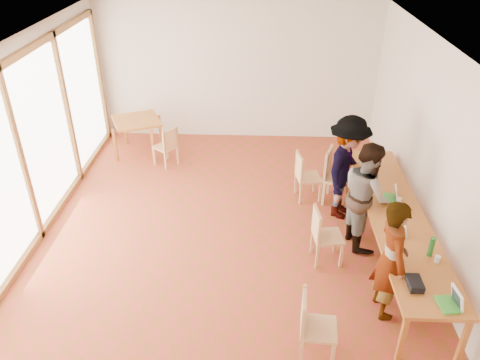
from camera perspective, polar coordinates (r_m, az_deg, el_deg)
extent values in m
plane|color=#A83D28|center=(7.43, -1.83, -7.57)|extent=(8.00, 8.00, 0.00)
cube|color=beige|center=(10.32, -0.34, 13.08)|extent=(6.00, 0.10, 3.00)
cube|color=beige|center=(7.06, 23.07, 2.03)|extent=(0.10, 8.00, 3.00)
cube|color=white|center=(7.44, -25.43, 2.94)|extent=(0.10, 8.00, 3.00)
cube|color=white|center=(6.06, -2.30, 15.58)|extent=(6.00, 8.00, 0.04)
cube|color=#B86928|center=(7.12, 18.50, -4.04)|extent=(0.80, 4.00, 0.05)
cube|color=#B86928|center=(5.86, 19.16, -17.85)|extent=(0.06, 0.06, 0.70)
cube|color=#B86928|center=(8.84, 13.07, 1.05)|extent=(0.06, 0.06, 0.70)
cube|color=#B86928|center=(6.09, 25.58, -17.31)|extent=(0.06, 0.06, 0.70)
cube|color=#B86928|center=(9.00, 17.33, 0.93)|extent=(0.06, 0.06, 0.70)
cube|color=#B86928|center=(10.00, -12.50, 7.05)|extent=(0.90, 0.90, 0.05)
cube|color=#B86928|center=(9.92, -14.97, 4.13)|extent=(0.05, 0.05, 0.70)
cube|color=#B86928|center=(10.60, -13.84, 6.01)|extent=(0.05, 0.05, 0.70)
cube|color=#B86928|center=(9.72, -10.56, 4.12)|extent=(0.05, 0.05, 0.70)
cube|color=#B86928|center=(10.41, -9.69, 6.02)|extent=(0.05, 0.05, 0.70)
cube|color=#E3B571|center=(5.65, 9.55, -17.42)|extent=(0.44, 0.44, 0.04)
cube|color=#E3B571|center=(5.47, 7.75, -15.67)|extent=(0.07, 0.41, 0.43)
cube|color=#E3B571|center=(6.96, 10.66, -6.82)|extent=(0.46, 0.46, 0.04)
cube|color=#E3B571|center=(6.78, 9.32, -5.34)|extent=(0.09, 0.41, 0.43)
cube|color=#E3B571|center=(8.36, 8.35, 0.31)|extent=(0.48, 0.48, 0.04)
cube|color=#E3B571|center=(8.20, 7.22, 1.64)|extent=(0.12, 0.41, 0.43)
cube|color=#E3B571|center=(8.32, 11.93, 0.20)|extent=(0.59, 0.59, 0.04)
cube|color=#E3B571|center=(8.22, 10.69, 2.09)|extent=(0.20, 0.45, 0.49)
cube|color=#E3B571|center=(9.53, -9.08, 4.02)|extent=(0.54, 0.54, 0.04)
cube|color=#E3B571|center=(9.31, -8.47, 4.95)|extent=(0.27, 0.33, 0.41)
imported|color=gray|center=(6.09, 17.92, -9.20)|extent=(0.46, 0.65, 1.66)
imported|color=gray|center=(7.22, 15.09, -1.77)|extent=(0.78, 0.93, 1.70)
imported|color=gray|center=(7.78, 12.86, 1.41)|extent=(1.09, 1.33, 1.79)
cube|color=green|center=(5.81, 23.91, -13.72)|extent=(0.22, 0.29, 0.03)
cube|color=white|center=(5.79, 24.98, -12.87)|extent=(0.11, 0.26, 0.23)
cube|color=green|center=(6.68, 18.61, -6.20)|extent=(0.16, 0.23, 0.02)
cube|color=white|center=(6.65, 19.38, -5.63)|extent=(0.07, 0.21, 0.19)
cube|color=green|center=(7.42, 17.75, -2.05)|extent=(0.22, 0.28, 0.03)
cube|color=white|center=(7.39, 18.53, -1.54)|extent=(0.12, 0.24, 0.21)
imported|color=orange|center=(7.62, 15.72, -0.51)|extent=(0.15, 0.15, 0.10)
cylinder|color=#1F6A26|center=(6.37, 22.31, -7.53)|extent=(0.07, 0.07, 0.28)
cylinder|color=silver|center=(6.35, 22.93, -8.88)|extent=(0.07, 0.07, 0.09)
cylinder|color=white|center=(7.38, 18.82, -2.31)|extent=(0.08, 0.08, 0.06)
cube|color=#BF314F|center=(6.42, 17.98, -7.78)|extent=(0.05, 0.10, 0.01)
cube|color=black|center=(5.90, 20.53, -11.72)|extent=(0.16, 0.26, 0.09)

